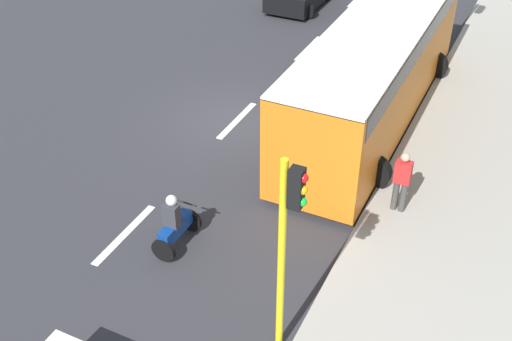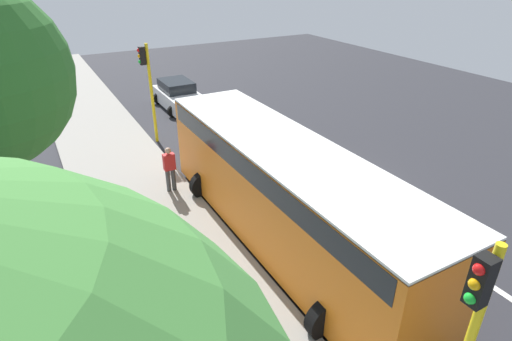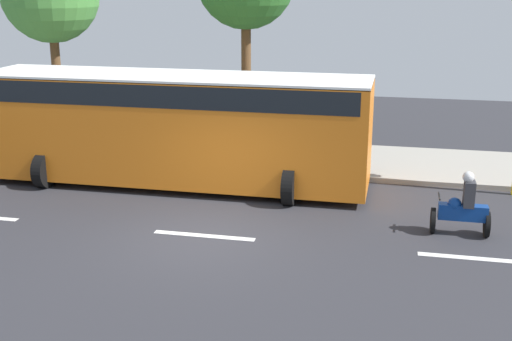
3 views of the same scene
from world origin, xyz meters
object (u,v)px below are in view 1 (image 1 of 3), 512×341
object	(u,v)px
city_bus	(377,64)
traffic_light_midblock	(287,236)
motorcycle	(175,225)
pedestrian_near_signal	(402,180)

from	to	relation	value
city_bus	traffic_light_midblock	world-z (taller)	traffic_light_midblock
motorcycle	traffic_light_midblock	size ratio (longest dim) A/B	0.34
pedestrian_near_signal	traffic_light_midblock	world-z (taller)	traffic_light_midblock
pedestrian_near_signal	traffic_light_midblock	bearing A→B (deg)	-100.06
city_bus	motorcycle	bearing A→B (deg)	-106.87
city_bus	traffic_light_midblock	xyz separation A→B (m)	(1.13, -9.42, 1.08)
traffic_light_midblock	motorcycle	bearing A→B (deg)	154.48
motorcycle	pedestrian_near_signal	size ratio (longest dim) A/B	0.91
city_bus	traffic_light_midblock	bearing A→B (deg)	-83.16
traffic_light_midblock	city_bus	bearing A→B (deg)	96.84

